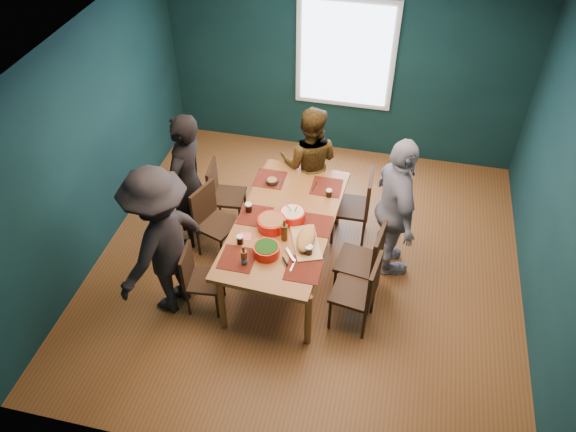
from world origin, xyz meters
name	(u,v)px	position (x,y,z in m)	size (l,w,h in m)	color
room	(314,159)	(0.00, 0.27, 1.37)	(5.01, 5.01, 2.71)	brown
dining_table	(285,225)	(-0.23, -0.15, 0.72)	(1.16, 2.14, 0.79)	#945E2C
chair_left_far	(221,190)	(-1.21, 0.50, 0.52)	(0.44, 0.44, 0.90)	black
chair_left_mid	(211,216)	(-1.16, 0.00, 0.54)	(0.53, 0.53, 0.92)	black
chair_left_near	(196,275)	(-1.04, -0.87, 0.48)	(0.41, 0.41, 0.83)	black
chair_right_far	(359,202)	(0.51, 0.61, 0.57)	(0.45, 0.45, 0.98)	black
chair_right_mid	(367,258)	(0.71, -0.31, 0.58)	(0.51, 0.51, 0.99)	black
chair_right_near	(363,289)	(0.72, -0.74, 0.56)	(0.49, 0.49, 0.96)	black
person_far_left	(187,182)	(-1.47, 0.13, 0.89)	(0.65, 0.43, 1.78)	black
person_back	(310,163)	(-0.18, 0.97, 0.78)	(0.76, 0.59, 1.56)	black
person_right	(395,210)	(0.94, 0.18, 0.89)	(1.05, 0.44, 1.79)	white
person_near_left	(162,243)	(-1.36, -0.90, 0.91)	(1.18, 0.68, 1.82)	black
bowl_salad	(272,223)	(-0.35, -0.30, 0.86)	(0.31, 0.31, 0.13)	red
bowl_dumpling	(292,215)	(-0.16, -0.12, 0.86)	(0.28, 0.28, 0.26)	red
bowl_herbs	(267,250)	(-0.30, -0.70, 0.86)	(0.28, 0.28, 0.12)	red
cutting_board	(306,239)	(0.06, -0.46, 0.86)	(0.43, 0.67, 0.14)	tan
small_bowl	(272,181)	(-0.53, 0.45, 0.83)	(0.14, 0.14, 0.06)	black
beer_bottle_a	(244,258)	(-0.49, -0.88, 0.88)	(0.07, 0.07, 0.25)	#44290C
beer_bottle_b	(284,232)	(-0.17, -0.44, 0.90)	(0.07, 0.07, 0.28)	#44290C
cola_glass_a	(240,239)	(-0.61, -0.60, 0.85)	(0.07, 0.07, 0.10)	black
cola_glass_b	(309,250)	(0.12, -0.61, 0.86)	(0.08, 0.08, 0.12)	black
cola_glass_c	(329,193)	(0.17, 0.36, 0.85)	(0.07, 0.07, 0.09)	black
cola_glass_d	(249,207)	(-0.66, -0.09, 0.85)	(0.08, 0.08, 0.11)	black
napkin_a	(316,220)	(0.10, -0.08, 0.80)	(0.16, 0.16, 0.00)	#F26667
napkin_b	(245,236)	(-0.59, -0.49, 0.80)	(0.12, 0.12, 0.00)	#F26667
napkin_c	(300,270)	(0.08, -0.84, 0.80)	(0.14, 0.14, 0.00)	#F26667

